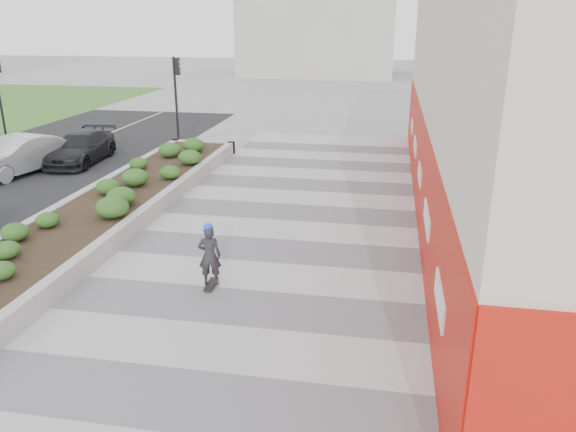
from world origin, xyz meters
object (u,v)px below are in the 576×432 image
at_px(skateboarder, 210,255).
at_px(traffic_signal_near, 177,87).
at_px(car_silver, 18,156).
at_px(car_dark, 81,148).
at_px(planter, 114,202).

bearing_deg(skateboarder, traffic_signal_near, 109.45).
bearing_deg(car_silver, car_dark, 70.19).
bearing_deg(skateboarder, car_silver, 138.36).
distance_m(traffic_signal_near, car_dark, 5.62).
height_order(traffic_signal_near, car_silver, traffic_signal_near).
bearing_deg(traffic_signal_near, car_dark, -123.12).
xyz_separation_m(planter, traffic_signal_near, (-1.73, 10.50, 2.34)).
bearing_deg(car_silver, skateboarder, -24.35).
bearing_deg(skateboarder, planter, 132.77).
bearing_deg(car_dark, planter, -57.70).
bearing_deg(planter, skateboarder, -43.71).
xyz_separation_m(planter, car_silver, (-6.03, 3.95, 0.32)).
distance_m(planter, traffic_signal_near, 10.90).
distance_m(planter, car_dark, 7.66).
height_order(planter, car_silver, car_silver).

